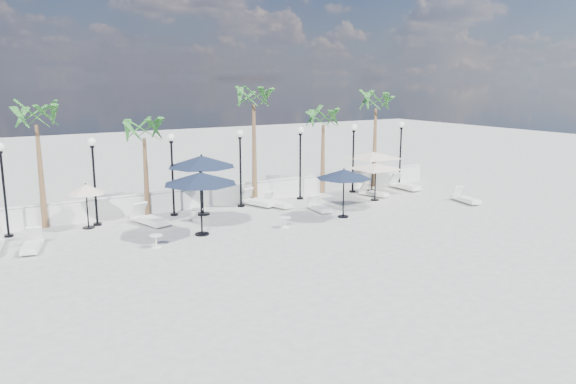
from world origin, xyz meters
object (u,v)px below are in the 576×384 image
lounger_0 (32,245)px  parasol_cream_sq_b (376,163)px  lounger_4 (258,201)px  lounger_7 (466,198)px  parasol_navy_right (344,174)px  lounger_8 (405,185)px  parasol_cream_small (86,190)px  parasol_navy_left (200,178)px  lounger_5 (374,193)px  lounger_6 (277,203)px  lounger_2 (149,219)px  parasol_navy_mid (201,162)px  parasol_cream_sq_a (373,152)px  lounger_3 (319,207)px

lounger_0 → parasol_cream_sq_b: parasol_cream_sq_b is taller
lounger_0 → lounger_4: 10.95m
lounger_0 → lounger_7: lounger_7 is taller
lounger_0 → parasol_navy_right: (13.00, -1.88, 1.79)m
lounger_0 → lounger_8: size_ratio=0.90×
lounger_0 → parasol_cream_sq_b: size_ratio=0.45×
parasol_cream_sq_b → parasol_cream_small: 14.28m
parasol_navy_left → parasol_navy_right: parasol_navy_left is taller
lounger_4 → parasol_cream_sq_b: 6.48m
lounger_4 → parasol_cream_small: size_ratio=1.07×
parasol_navy_right → parasol_cream_small: parasol_navy_right is taller
lounger_5 → lounger_6: size_ratio=0.97×
lounger_5 → parasol_cream_small: size_ratio=0.90×
lounger_5 → parasol_cream_sq_b: (-0.58, -0.79, 1.75)m
lounger_8 → parasol_cream_small: parasol_cream_small is taller
parasol_navy_right → parasol_cream_sq_b: (3.64, 2.08, -0.05)m
lounger_0 → parasol_cream_sq_b: 16.73m
lounger_0 → lounger_5: bearing=19.0°
lounger_4 → parasol_navy_right: size_ratio=0.82×
lounger_2 → parasol_navy_mid: parasol_navy_mid is taller
lounger_5 → parasol_cream_sq_a: 2.51m
lounger_2 → parasol_cream_sq_b: (11.72, -1.22, 1.69)m
lounger_7 → parasol_cream_small: parasol_cream_small is taller
lounger_0 → parasol_cream_sq_a: parasol_cream_sq_a is taller
lounger_5 → lounger_8: bearing=-5.9°
lounger_8 → parasol_navy_left: (-13.74, -2.86, 2.08)m
lounger_3 → parasol_cream_sq_b: (3.94, 0.54, 1.75)m
lounger_3 → parasol_navy_right: size_ratio=0.67×
lounger_6 → parasol_cream_sq_b: size_ratio=0.43×
lounger_4 → parasol_cream_sq_a: bearing=-19.3°
lounger_0 → parasol_navy_left: bearing=4.0°
lounger_0 → parasol_cream_small: (2.50, 2.21, 1.45)m
lounger_3 → parasol_cream_sq_a: size_ratio=0.35×
parasol_navy_left → lounger_8: bearing=11.8°
parasol_cream_sq_b → lounger_7: bearing=-38.7°
lounger_3 → lounger_8: bearing=20.7°
lounger_0 → lounger_8: lounger_8 is taller
lounger_0 → lounger_6: 11.47m
parasol_navy_mid → parasol_navy_right: size_ratio=1.25×
parasol_cream_sq_a → lounger_2: bearing=-176.6°
lounger_3 → parasol_cream_small: 10.61m
parasol_navy_mid → parasol_cream_sq_b: 9.16m
parasol_navy_right → lounger_3: bearing=101.3°
lounger_3 → parasol_navy_right: bearing=-72.7°
lounger_2 → lounger_3: bearing=-28.2°
lounger_4 → parasol_navy_mid: parasol_navy_mid is taller
parasol_navy_left → parasol_cream_sq_b: (10.39, 1.49, -0.39)m
lounger_5 → lounger_7: bearing=-68.2°
lounger_8 → parasol_navy_right: size_ratio=0.83×
parasol_navy_right → parasol_cream_sq_b: 4.19m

